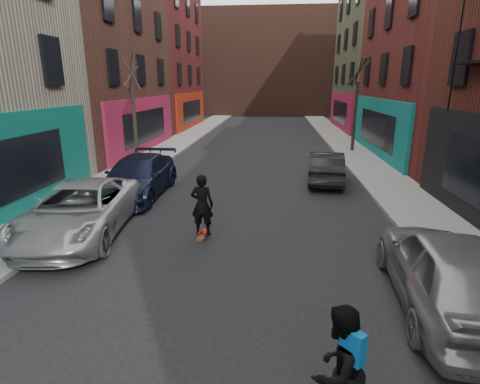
% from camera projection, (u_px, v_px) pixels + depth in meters
% --- Properties ---
extents(sidewalk_left, '(2.50, 84.00, 0.13)m').
position_uv_depth(sidewalk_left, '(188.00, 136.00, 31.62)').
color(sidewalk_left, gray).
rests_on(sidewalk_left, ground).
extents(sidewalk_right, '(2.50, 84.00, 0.13)m').
position_uv_depth(sidewalk_right, '(338.00, 138.00, 30.49)').
color(sidewalk_right, gray).
rests_on(sidewalk_right, ground).
extents(building_far, '(40.00, 10.00, 14.00)m').
position_uv_depth(building_far, '(269.00, 64.00, 53.97)').
color(building_far, '#47281E').
rests_on(building_far, ground).
extents(tree_left_far, '(2.00, 2.00, 6.50)m').
position_uv_depth(tree_left_far, '(133.00, 104.00, 19.21)').
color(tree_left_far, black).
rests_on(tree_left_far, sidewalk_left).
extents(tree_right_far, '(2.00, 2.00, 6.80)m').
position_uv_depth(tree_right_far, '(356.00, 97.00, 23.79)').
color(tree_right_far, black).
rests_on(tree_right_far, sidewalk_right).
extents(parked_left_far, '(3.16, 5.81, 1.55)m').
position_uv_depth(parked_left_far, '(80.00, 210.00, 11.11)').
color(parked_left_far, '#9A9EA2').
rests_on(parked_left_far, ground).
extents(parked_left_end, '(2.26, 5.43, 1.57)m').
position_uv_depth(parked_left_end, '(138.00, 177.00, 15.01)').
color(parked_left_end, black).
rests_on(parked_left_end, ground).
extents(parked_right_far, '(2.35, 5.07, 1.68)m').
position_uv_depth(parked_right_far, '(448.00, 270.00, 7.38)').
color(parked_right_far, gray).
rests_on(parked_right_far, ground).
extents(parked_right_end, '(1.94, 4.41, 1.41)m').
position_uv_depth(parked_right_end, '(326.00, 167.00, 17.12)').
color(parked_right_end, black).
rests_on(parked_right_end, ground).
extents(skateboard, '(0.27, 0.81, 0.10)m').
position_uv_depth(skateboard, '(203.00, 235.00, 11.09)').
color(skateboard, brown).
rests_on(skateboard, ground).
extents(skateboarder, '(0.69, 0.48, 1.82)m').
position_uv_depth(skateboarder, '(202.00, 205.00, 10.82)').
color(skateboarder, black).
rests_on(skateboarder, skateboard).
extents(pedestrian, '(1.10, 1.08, 1.79)m').
position_uv_depth(pedestrian, '(338.00, 370.00, 4.74)').
color(pedestrian, black).
rests_on(pedestrian, ground).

